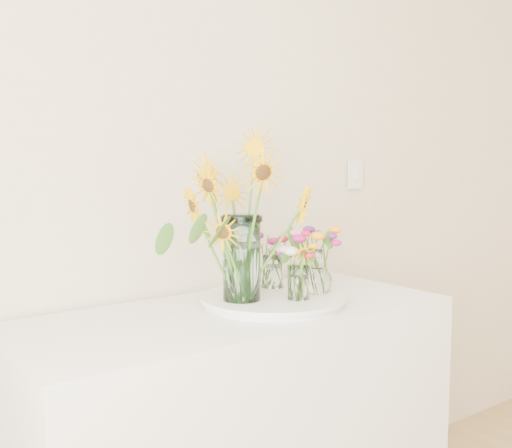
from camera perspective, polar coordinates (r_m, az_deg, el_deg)
name	(u,v)px	position (r m, az deg, el deg)	size (l,w,h in m)	color
counter	(234,448)	(2.16, -1.94, -19.31)	(1.40, 0.60, 0.90)	white
tray	(273,301)	(2.08, 1.49, -6.87)	(0.44, 0.44, 0.03)	white
mason_jar	(242,258)	(1.99, -1.29, -3.07)	(0.12, 0.12, 0.27)	#B1E8E8
sunflower_bouquet	(242,215)	(1.97, -1.29, 0.83)	(0.77, 0.77, 0.54)	#F4B105
small_vase_a	(298,283)	(2.02, 3.75, -5.25)	(0.07, 0.07, 0.11)	white
wildflower_posy_a	(298,269)	(2.01, 3.76, -3.99)	(0.18, 0.18, 0.20)	#FF9C16
small_vase_b	(317,272)	(2.12, 5.43, -4.24)	(0.10, 0.10, 0.15)	white
wildflower_posy_b	(317,258)	(2.11, 5.44, -3.04)	(0.22, 0.22, 0.24)	#FF9C16
small_vase_c	(272,272)	(2.19, 1.46, -4.28)	(0.07, 0.07, 0.12)	white
wildflower_posy_c	(272,259)	(2.18, 1.47, -3.11)	(0.19, 0.19, 0.21)	#FF9C16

